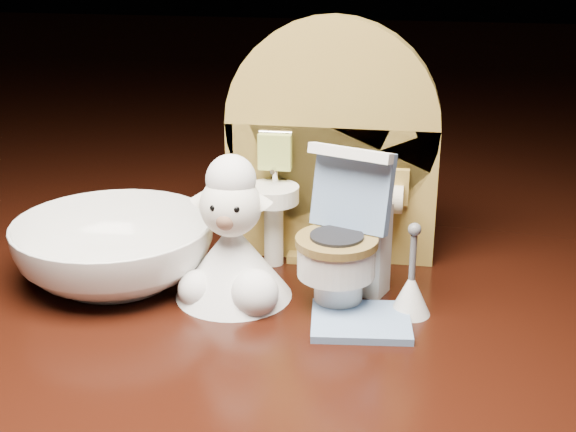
% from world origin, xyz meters
% --- Properties ---
extents(backdrop_panel, '(0.13, 0.05, 0.15)m').
position_xyz_m(backdrop_panel, '(-0.00, 0.06, 0.07)').
color(backdrop_panel, olive).
rests_on(backdrop_panel, ground).
extents(toy_toilet, '(0.05, 0.06, 0.09)m').
position_xyz_m(toy_toilet, '(0.02, 0.00, 0.03)').
color(toy_toilet, white).
rests_on(toy_toilet, ground).
extents(bath_mat, '(0.06, 0.05, 0.00)m').
position_xyz_m(bath_mat, '(0.03, -0.02, 0.00)').
color(bath_mat, '#6887B3').
rests_on(bath_mat, ground).
extents(toilet_brush, '(0.02, 0.02, 0.05)m').
position_xyz_m(toilet_brush, '(0.05, -0.01, 0.01)').
color(toilet_brush, white).
rests_on(toilet_brush, ground).
extents(plush_lamb, '(0.07, 0.07, 0.09)m').
position_xyz_m(plush_lamb, '(-0.05, -0.00, 0.03)').
color(plush_lamb, silver).
rests_on(plush_lamb, ground).
extents(ceramic_bowl, '(0.14, 0.14, 0.04)m').
position_xyz_m(ceramic_bowl, '(-0.12, 0.01, 0.02)').
color(ceramic_bowl, white).
rests_on(ceramic_bowl, ground).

